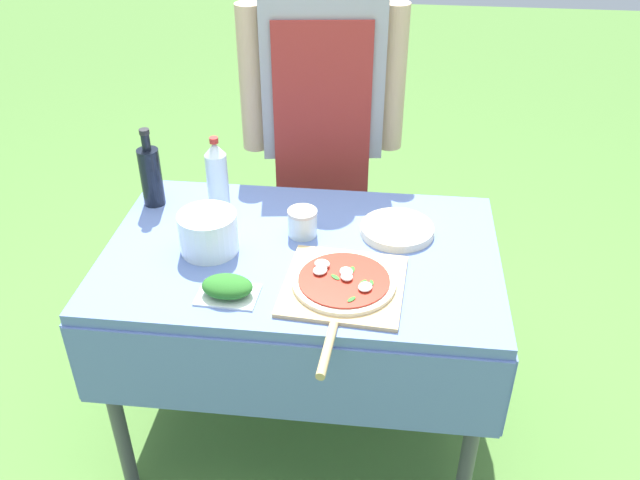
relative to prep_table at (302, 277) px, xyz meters
The scene contains 10 objects.
ground_plane 0.69m from the prep_table, ahead, with size 12.00×12.00×0.00m, color #517F38.
prep_table is the anchor object (origin of this frame).
person_cook 0.72m from the prep_table, 90.81° to the left, with size 0.60×0.25×1.61m.
pizza_on_peel 0.26m from the prep_table, 51.44° to the right, with size 0.36×0.54×0.05m.
oil_bottle 0.61m from the prep_table, 157.28° to the left, with size 0.07×0.07×0.27m.
water_bottle 0.44m from the prep_table, 143.33° to the left, with size 0.07×0.07×0.25m.
herb_container 0.32m from the prep_table, 124.84° to the right, with size 0.17×0.12×0.06m.
mixing_tub 0.32m from the prep_table, behind, with size 0.18×0.18×0.12m, color silver.
plate_stack 0.33m from the prep_table, 24.02° to the left, with size 0.23×0.23×0.02m.
sauce_jar 0.16m from the prep_table, 94.49° to the left, with size 0.09×0.09×0.09m.
Camera 1 is at (0.25, -1.67, 1.95)m, focal length 38.00 mm.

